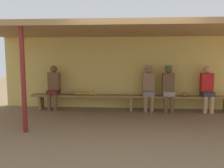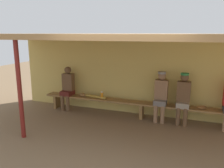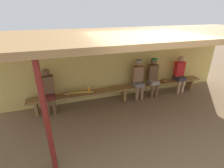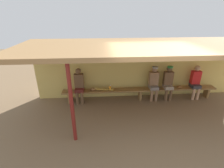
% 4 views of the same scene
% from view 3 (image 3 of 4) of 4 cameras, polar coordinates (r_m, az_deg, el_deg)
% --- Properties ---
extents(ground_plane, '(24.00, 24.00, 0.00)m').
position_cam_3_polar(ground_plane, '(4.61, 11.31, -14.16)').
color(ground_plane, brown).
extents(back_wall, '(8.00, 0.20, 2.20)m').
position_cam_3_polar(back_wall, '(5.72, 2.58, 6.51)').
color(back_wall, '#D8BC60').
rests_on(back_wall, ground).
extents(dugout_roof, '(8.00, 2.80, 0.12)m').
position_cam_3_polar(dugout_roof, '(4.30, 9.20, 16.29)').
color(dugout_roof, '#9E7547').
rests_on(dugout_roof, back_wall).
extents(support_post, '(0.10, 0.10, 2.20)m').
position_cam_3_polar(support_post, '(3.09, -21.50, -11.64)').
color(support_post, maroon).
rests_on(support_post, ground).
extents(bench, '(6.00, 0.36, 0.46)m').
position_cam_3_polar(bench, '(5.59, 4.06, -1.81)').
color(bench, olive).
rests_on(bench, ground).
extents(player_near_post, '(0.34, 0.42, 1.34)m').
position_cam_3_polar(player_near_post, '(5.92, 13.91, 2.81)').
color(player_near_post, gray).
rests_on(player_near_post, ground).
extents(player_with_sunglasses, '(0.34, 0.42, 1.34)m').
position_cam_3_polar(player_with_sunglasses, '(5.11, -20.96, -1.77)').
color(player_with_sunglasses, '#591E19').
rests_on(player_with_sunglasses, ground).
extents(player_middle, '(0.34, 0.42, 1.34)m').
position_cam_3_polar(player_middle, '(6.56, 22.20, 3.62)').
color(player_middle, '#333338').
rests_on(player_middle, ground).
extents(player_in_red, '(0.34, 0.42, 1.34)m').
position_cam_3_polar(player_in_red, '(5.65, 8.93, 2.20)').
color(player_in_red, slate).
rests_on(player_in_red, ground).
extents(water_bottle_clear, '(0.08, 0.08, 0.21)m').
position_cam_3_polar(water_bottle_clear, '(5.20, -7.95, -1.98)').
color(water_bottle_clear, orange).
rests_on(water_bottle_clear, bench).
extents(baseball_glove_worn, '(0.29, 0.27, 0.09)m').
position_cam_3_polar(baseball_glove_worn, '(5.21, -15.15, -3.22)').
color(baseball_glove_worn, olive).
rests_on(baseball_glove_worn, bench).
extents(baseball_glove_tan, '(0.29, 0.27, 0.09)m').
position_cam_3_polar(baseball_glove_tan, '(6.24, 17.50, 1.08)').
color(baseball_glove_tan, brown).
rests_on(baseball_glove_tan, bench).
extents(baseball_bat, '(0.85, 0.20, 0.07)m').
position_cam_3_polar(baseball_bat, '(5.22, -10.99, -2.91)').
color(baseball_bat, '#B28C33').
rests_on(baseball_bat, bench).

